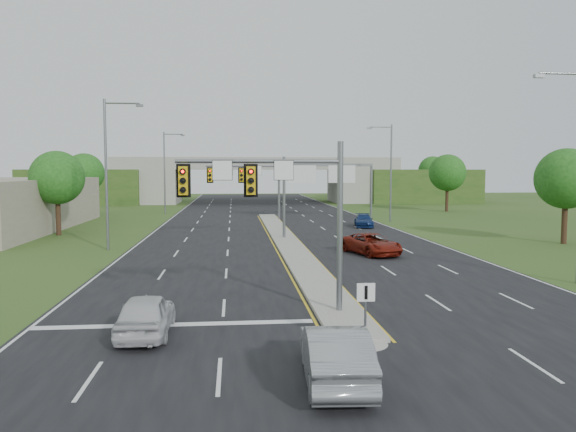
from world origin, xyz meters
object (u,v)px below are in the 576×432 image
(signal_mast_near, at_px, (284,199))
(car_silver, at_px, (335,353))
(sign_gantry, at_px, (324,175))
(signal_mast_far, at_px, (257,184))
(car_far_a, at_px, (372,244))
(overpass, at_px, (257,183))
(keep_right_sign, at_px, (366,304))
(car_white, at_px, (146,314))
(car_far_b, at_px, (364,221))

(signal_mast_near, relative_size, car_silver, 1.46)
(signal_mast_near, height_order, sign_gantry, signal_mast_near)
(signal_mast_far, height_order, car_far_a, signal_mast_far)
(car_silver, bearing_deg, sign_gantry, -95.61)
(overpass, xyz_separation_m, car_silver, (-1.50, -87.24, -2.74))
(signal_mast_far, height_order, car_silver, signal_mast_far)
(signal_mast_near, relative_size, signal_mast_far, 1.00)
(signal_mast_far, relative_size, car_silver, 1.46)
(sign_gantry, bearing_deg, car_silver, -98.92)
(sign_gantry, relative_size, car_far_a, 2.21)
(keep_right_sign, distance_m, car_white, 7.76)
(overpass, bearing_deg, keep_right_sign, -90.00)
(sign_gantry, xyz_separation_m, car_silver, (-8.18, -52.16, -4.43))
(signal_mast_far, bearing_deg, car_silver, -88.64)
(car_far_a, height_order, car_far_b, car_far_a)
(sign_gantry, bearing_deg, signal_mast_near, -101.25)
(sign_gantry, height_order, car_far_a, sign_gantry)
(signal_mast_near, relative_size, sign_gantry, 0.60)
(car_white, distance_m, car_far_a, 22.02)
(car_far_b, bearing_deg, car_far_a, -92.24)
(signal_mast_far, distance_m, overpass, 55.13)
(signal_mast_far, bearing_deg, signal_mast_near, -90.00)
(car_silver, xyz_separation_m, car_far_a, (6.78, 23.01, -0.06))
(car_silver, bearing_deg, signal_mast_far, -85.34)
(sign_gantry, xyz_separation_m, car_far_b, (2.47, -10.36, -4.58))
(car_white, height_order, car_far_a, car_white)
(sign_gantry, distance_m, car_silver, 52.98)
(car_silver, bearing_deg, car_far_b, -100.99)
(signal_mast_near, height_order, car_silver, signal_mast_near)
(sign_gantry, distance_m, overpass, 35.75)
(keep_right_sign, height_order, car_white, keep_right_sign)
(overpass, xyz_separation_m, car_far_a, (5.28, -64.23, -2.81))
(overpass, relative_size, car_far_a, 15.26)
(keep_right_sign, height_order, car_far_a, keep_right_sign)
(signal_mast_far, xyz_separation_m, keep_right_sign, (2.26, -29.45, -3.21))
(signal_mast_far, bearing_deg, car_white, -100.66)
(car_silver, height_order, car_far_a, car_silver)
(car_white, relative_size, car_far_b, 0.99)
(sign_gantry, bearing_deg, car_far_a, -92.75)
(signal_mast_near, relative_size, overpass, 0.09)
(overpass, height_order, car_far_a, overpass)
(signal_mast_near, distance_m, car_far_a, 17.99)
(overpass, bearing_deg, car_white, -95.13)
(signal_mast_near, xyz_separation_m, overpass, (2.26, 80.07, -1.17))
(signal_mast_far, height_order, keep_right_sign, signal_mast_far)
(car_far_b, bearing_deg, signal_mast_far, -130.44)
(sign_gantry, bearing_deg, keep_right_sign, -97.70)
(car_far_a, bearing_deg, sign_gantry, 69.99)
(car_white, bearing_deg, car_silver, 139.52)
(signal_mast_near, xyz_separation_m, car_far_b, (11.41, 34.64, -4.06))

